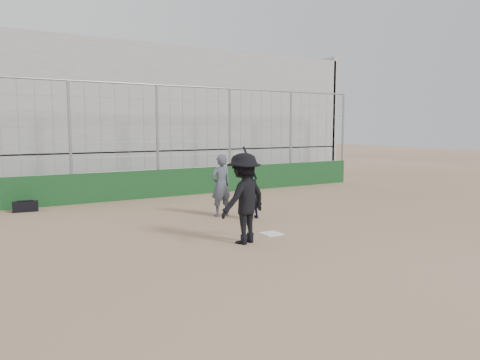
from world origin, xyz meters
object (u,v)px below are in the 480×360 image
catcher_crouched (250,201)px  umpire (221,188)px  batter_at_plate (244,198)px  equipment_bag (25,206)px

catcher_crouched → umpire: (-0.41, 0.86, 0.29)m
batter_at_plate → umpire: (1.12, 2.99, -0.19)m
batter_at_plate → catcher_crouched: (1.53, 2.13, -0.48)m
umpire → equipment_bag: bearing=-42.1°
catcher_crouched → umpire: 1.00m
batter_at_plate → equipment_bag: size_ratio=2.82×
catcher_crouched → batter_at_plate: bearing=-125.7°
equipment_bag → catcher_crouched: bearing=-42.0°
batter_at_plate → catcher_crouched: 2.67m
umpire → equipment_bag: umpire is taller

